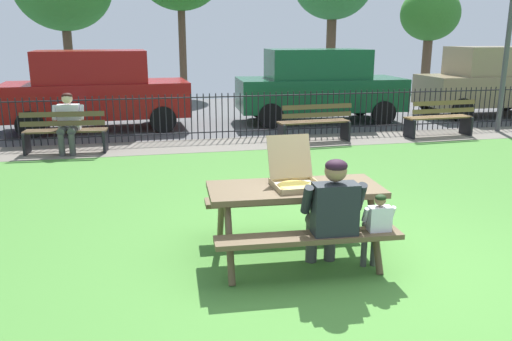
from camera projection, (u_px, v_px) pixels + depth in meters
ground at (313, 217)px, 6.81m from camera, size 28.00×11.01×0.02m
cobblestone_walkway at (243, 144)px, 11.35m from camera, size 28.00×1.40×0.01m
street_asphalt at (215, 114)px, 15.64m from camera, size 28.00×7.67×0.01m
picnic_table_foreground at (295, 202)px, 5.45m from camera, size 1.87×1.57×0.79m
pizza_box_open at (294, 177)px, 5.42m from camera, size 0.48×0.58×0.50m
adult_at_table at (332, 211)px, 5.00m from camera, size 0.62×0.61×1.19m
child_at_table at (376, 224)px, 5.08m from camera, size 0.32×0.31×0.83m
iron_fence_streetside at (237, 115)px, 11.88m from camera, size 19.62×0.03×1.04m
park_bench_left at (65, 132)px, 10.36m from camera, size 1.63×0.57×0.85m
park_bench_center at (315, 123)px, 11.44m from camera, size 1.62×0.56×0.85m
park_bench_right at (439, 119)px, 12.07m from camera, size 1.62×0.55×0.85m
person_on_park_bench at (68, 120)px, 10.33m from camera, size 0.62×0.61×1.19m
lamp_post_walkway at (509, 33)px, 12.24m from camera, size 0.28×0.28×3.82m
parked_car_center at (96, 89)px, 12.81m from camera, size 4.49×2.10×1.94m
parked_car_right at (319, 85)px, 14.01m from camera, size 4.50×2.12×1.94m
parked_car_far_right at (489, 81)px, 15.08m from camera, size 3.92×1.87×1.98m
far_tree_right at (430, 15)px, 22.35m from camera, size 2.52×2.52×4.32m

